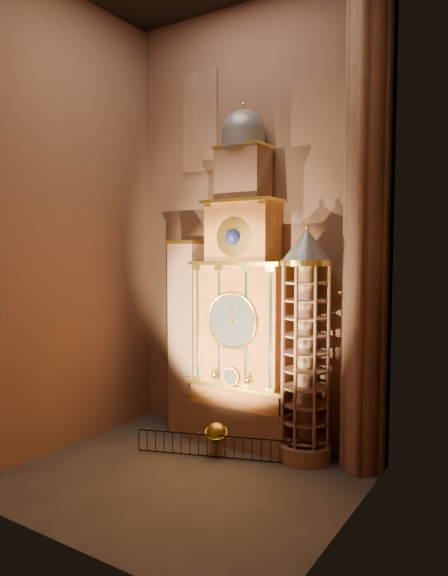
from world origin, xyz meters
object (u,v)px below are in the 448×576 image
Objects in this scene: astronomical_clock at (242,311)px; portrait_tower at (188,335)px; iron_railing at (225,447)px; celestial_globe at (216,436)px; stair_turret at (306,347)px.

astronomical_clock reaches higher than portrait_tower.
astronomical_clock is 3.73m from portrait_tower.
portrait_tower is at bearing 148.90° from iron_railing.
portrait_tower is at bearing 146.38° from celestial_globe.
portrait_tower is 6.39m from iron_railing.
stair_turret is 1.35× the size of iron_railing.
stair_turret is (3.50, -0.26, -1.41)m from astronomical_clock.
astronomical_clock is at bearing 175.70° from stair_turret.
portrait_tower is 0.94× the size of stair_turret.
celestial_globe is at bearing -33.62° from portrait_tower.
portrait_tower is (-3.40, 0.02, -1.53)m from astronomical_clock.
celestial_globe is 0.20× the size of iron_railing.
stair_turret is at bearing 26.83° from celestial_globe.
stair_turret is at bearing -2.33° from portrait_tower.
astronomical_clock is 10.62× the size of celestial_globe.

